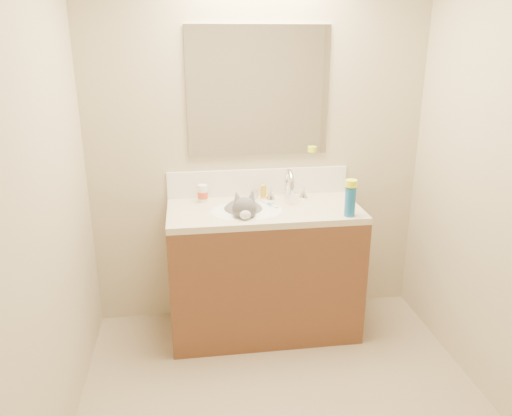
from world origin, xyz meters
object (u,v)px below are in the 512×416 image
object	(u,v)px
basin	(246,221)
faucet	(289,187)
cat	(244,215)
vanity_cabinet	(264,273)
amber_bottle	(263,192)
silver_jar	(254,195)
spray_can	(350,202)
pill_bottle	(203,193)

from	to	relation	value
basin	faucet	distance (m)	0.38
basin	cat	distance (m)	0.04
vanity_cabinet	amber_bottle	bearing A→B (deg)	82.83
cat	vanity_cabinet	bearing A→B (deg)	10.51
silver_jar	amber_bottle	distance (m)	0.07
spray_can	vanity_cabinet	bearing A→B (deg)	156.33
faucet	silver_jar	size ratio (longest dim) A/B	5.13
vanity_cabinet	amber_bottle	xyz separation A→B (m)	(0.03, 0.20, 0.49)
vanity_cabinet	faucet	world-z (taller)	faucet
basin	silver_jar	distance (m)	0.26
basin	vanity_cabinet	bearing A→B (deg)	14.04
silver_jar	spray_can	xyz separation A→B (m)	(0.52, -0.40, 0.06)
vanity_cabinet	basin	world-z (taller)	basin
cat	silver_jar	distance (m)	0.24
faucet	silver_jar	bearing A→B (deg)	165.72
pill_bottle	silver_jar	xyz separation A→B (m)	(0.34, 0.02, -0.03)
vanity_cabinet	spray_can	size ratio (longest dim) A/B	6.89
basin	spray_can	size ratio (longest dim) A/B	2.58
cat	spray_can	size ratio (longest dim) A/B	2.28
pill_bottle	basin	bearing A→B (deg)	-39.13
cat	silver_jar	xyz separation A→B (m)	(0.09, 0.21, 0.06)
silver_jar	amber_bottle	world-z (taller)	amber_bottle
cat	amber_bottle	bearing A→B (deg)	57.44
faucet	pill_bottle	bearing A→B (deg)	175.98
amber_bottle	spray_can	bearing A→B (deg)	-42.27
basin	pill_bottle	size ratio (longest dim) A/B	3.99
pill_bottle	spray_can	xyz separation A→B (m)	(0.85, -0.39, 0.03)
faucet	amber_bottle	size ratio (longest dim) A/B	3.18
vanity_cabinet	pill_bottle	xyz separation A→B (m)	(-0.37, 0.18, 0.51)
vanity_cabinet	spray_can	bearing A→B (deg)	-23.67
faucet	spray_can	xyz separation A→B (m)	(0.30, -0.35, 0.00)
amber_bottle	cat	bearing A→B (deg)	-125.62
vanity_cabinet	basin	bearing A→B (deg)	-165.96
vanity_cabinet	spray_can	xyz separation A→B (m)	(0.48, -0.21, 0.54)
silver_jar	spray_can	bearing A→B (deg)	-37.93
cat	pill_bottle	distance (m)	0.32
pill_bottle	vanity_cabinet	bearing A→B (deg)	-25.25
cat	spray_can	bearing A→B (deg)	-14.45
basin	pill_bottle	xyz separation A→B (m)	(-0.25, 0.21, 0.13)
cat	pill_bottle	world-z (taller)	cat
basin	pill_bottle	bearing A→B (deg)	140.87
vanity_cabinet	spray_can	world-z (taller)	spray_can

